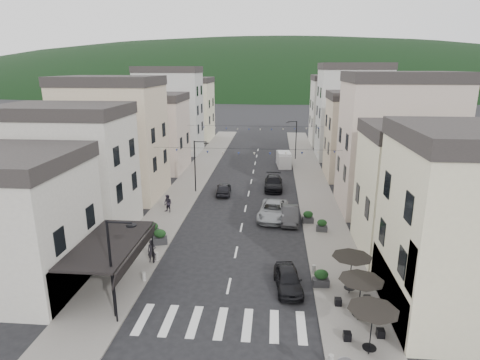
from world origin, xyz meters
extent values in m
plane|color=black|center=(0.00, 0.00, 0.00)|extent=(700.00, 700.00, 0.00)
cube|color=slate|center=(-7.50, 32.00, 0.06)|extent=(4.00, 76.00, 0.12)
cube|color=slate|center=(7.50, 32.00, 0.06)|extent=(4.00, 76.00, 0.12)
ellipsoid|color=black|center=(0.00, 300.00, 0.00)|extent=(640.00, 360.00, 70.00)
cube|color=black|center=(-7.50, 5.00, 3.20)|extent=(3.60, 7.50, 0.15)
cube|color=black|center=(-5.70, 5.00, 2.70)|extent=(0.34, 7.50, 0.99)
cylinder|color=black|center=(-5.80, 1.50, 1.60)|extent=(0.10, 0.10, 3.20)
cylinder|color=black|center=(-5.80, 8.50, 1.60)|extent=(0.10, 0.10, 3.20)
cube|color=#B3AEA4|center=(-14.50, 14.00, 5.00)|extent=(10.00, 7.00, 10.00)
cube|color=#262323|center=(-14.50, 14.00, 10.50)|extent=(10.20, 7.14, 1.00)
cube|color=#BEA88E|center=(-14.50, 24.00, 6.00)|extent=(10.00, 8.00, 12.00)
cube|color=#262323|center=(-14.50, 24.00, 12.50)|extent=(10.20, 8.16, 1.00)
cube|color=#BDA699|center=(-14.50, 36.00, 4.75)|extent=(10.00, 8.00, 9.50)
cube|color=#262323|center=(-14.50, 36.00, 10.00)|extent=(10.20, 8.16, 1.00)
cube|color=#B1B1AC|center=(-14.50, 48.00, 6.50)|extent=(10.00, 7.00, 13.00)
cube|color=#262323|center=(-14.50, 48.00, 13.50)|extent=(10.20, 7.14, 1.00)
cube|color=beige|center=(-14.50, 60.00, 5.50)|extent=(10.00, 9.00, 11.00)
cube|color=#262323|center=(-14.50, 60.00, 11.50)|extent=(10.20, 9.18, 1.00)
cube|color=beige|center=(14.50, 12.00, 4.50)|extent=(10.00, 7.00, 9.00)
cube|color=#262323|center=(14.50, 12.00, 9.50)|extent=(10.20, 7.14, 1.00)
cube|color=#BDA699|center=(14.50, 22.00, 6.25)|extent=(10.00, 8.00, 12.50)
cube|color=#262323|center=(14.50, 22.00, 13.00)|extent=(10.20, 8.16, 1.00)
cube|color=#BEA88E|center=(14.50, 34.00, 5.00)|extent=(10.00, 7.00, 10.00)
cube|color=#262323|center=(14.50, 34.00, 10.50)|extent=(10.20, 7.14, 1.00)
cube|color=#B1B1AC|center=(14.50, 46.00, 6.75)|extent=(10.00, 8.00, 13.50)
cube|color=#262323|center=(14.50, 46.00, 14.00)|extent=(10.20, 8.16, 1.00)
cube|color=#B3AEA4|center=(14.50, 58.00, 5.75)|extent=(10.00, 9.00, 11.50)
cube|color=#262323|center=(14.50, 58.00, 12.00)|extent=(10.20, 9.18, 1.00)
cylinder|color=black|center=(7.70, 0.00, 1.27)|extent=(0.06, 0.06, 2.30)
cone|color=black|center=(7.70, 0.00, 2.37)|extent=(2.50, 2.50, 0.55)
cylinder|color=black|center=(7.70, 0.00, 0.49)|extent=(0.70, 0.70, 0.04)
cylinder|color=black|center=(7.70, 2.80, 1.27)|extent=(0.06, 0.06, 2.30)
cone|color=black|center=(7.70, 2.80, 2.37)|extent=(2.50, 2.50, 0.55)
cylinder|color=black|center=(7.70, 2.80, 0.49)|extent=(0.70, 0.70, 0.04)
cylinder|color=black|center=(7.70, 5.60, 1.27)|extent=(0.06, 0.06, 2.30)
cone|color=black|center=(7.70, 5.60, 2.37)|extent=(2.50, 2.50, 0.55)
cylinder|color=black|center=(7.70, 5.60, 0.49)|extent=(0.70, 0.70, 0.04)
cylinder|color=black|center=(-6.10, 2.00, 3.00)|extent=(0.14, 0.14, 6.00)
cylinder|color=black|center=(-5.40, 2.00, 5.90)|extent=(1.40, 0.10, 0.10)
cylinder|color=black|center=(-4.75, 2.00, 5.75)|extent=(0.56, 0.56, 0.08)
cylinder|color=black|center=(-6.10, 26.00, 3.00)|extent=(0.14, 0.14, 6.00)
cylinder|color=black|center=(-5.40, 26.00, 5.90)|extent=(1.40, 0.10, 0.10)
cylinder|color=black|center=(-4.75, 26.00, 5.75)|extent=(0.56, 0.56, 0.08)
cylinder|color=black|center=(6.10, 44.00, 3.00)|extent=(0.14, 0.14, 6.00)
cylinder|color=black|center=(5.40, 44.00, 5.90)|extent=(1.40, 0.10, 0.10)
cylinder|color=black|center=(4.75, 44.00, 5.75)|extent=(0.56, 0.56, 0.08)
cylinder|color=gray|center=(-5.70, 6.00, 0.42)|extent=(0.26, 0.26, 0.60)
cylinder|color=gray|center=(-5.70, 9.00, 0.42)|extent=(0.26, 0.26, 0.60)
cylinder|color=gray|center=(5.70, 8.00, 0.42)|extent=(0.26, 0.26, 0.60)
cylinder|color=gray|center=(5.70, -1.00, 0.42)|extent=(0.26, 0.26, 0.60)
cylinder|color=black|center=(0.00, 22.00, 6.00)|extent=(19.00, 0.02, 0.02)
cone|color=beige|center=(-8.71, 22.00, 5.81)|extent=(0.28, 0.28, 0.24)
cone|color=navy|center=(-7.12, 22.00, 5.73)|extent=(0.28, 0.28, 0.24)
cone|color=beige|center=(-5.54, 22.00, 5.65)|extent=(0.28, 0.28, 0.24)
cone|color=navy|center=(-3.96, 22.00, 5.58)|extent=(0.28, 0.28, 0.24)
cone|color=beige|center=(-2.38, 22.00, 5.54)|extent=(0.28, 0.28, 0.24)
cone|color=navy|center=(-0.79, 22.00, 5.51)|extent=(0.28, 0.28, 0.24)
cone|color=beige|center=(0.79, 22.00, 5.51)|extent=(0.28, 0.28, 0.24)
cone|color=navy|center=(2.38, 22.00, 5.54)|extent=(0.28, 0.28, 0.24)
cone|color=beige|center=(3.96, 22.00, 5.58)|extent=(0.28, 0.28, 0.24)
cone|color=navy|center=(5.54, 22.00, 5.65)|extent=(0.28, 0.28, 0.24)
cone|color=beige|center=(7.12, 22.00, 5.73)|extent=(0.28, 0.28, 0.24)
cone|color=navy|center=(8.71, 22.00, 5.81)|extent=(0.28, 0.28, 0.24)
cylinder|color=black|center=(0.00, 38.00, 6.00)|extent=(19.00, 0.02, 0.02)
cone|color=beige|center=(-8.71, 38.00, 5.81)|extent=(0.28, 0.28, 0.24)
cone|color=navy|center=(-7.12, 38.00, 5.73)|extent=(0.28, 0.28, 0.24)
cone|color=beige|center=(-5.54, 38.00, 5.65)|extent=(0.28, 0.28, 0.24)
cone|color=navy|center=(-3.96, 38.00, 5.58)|extent=(0.28, 0.28, 0.24)
cone|color=beige|center=(-2.38, 38.00, 5.54)|extent=(0.28, 0.28, 0.24)
cone|color=navy|center=(-0.79, 38.00, 5.51)|extent=(0.28, 0.28, 0.24)
cone|color=beige|center=(0.79, 38.00, 5.51)|extent=(0.28, 0.28, 0.24)
cone|color=navy|center=(2.38, 38.00, 5.54)|extent=(0.28, 0.28, 0.24)
cone|color=beige|center=(3.96, 38.00, 5.58)|extent=(0.28, 0.28, 0.24)
cone|color=navy|center=(5.54, 38.00, 5.65)|extent=(0.28, 0.28, 0.24)
cone|color=beige|center=(7.12, 38.00, 5.73)|extent=(0.28, 0.28, 0.24)
cone|color=navy|center=(8.71, 38.00, 5.81)|extent=(0.28, 0.28, 0.24)
imported|color=black|center=(3.86, 6.00, 0.68)|extent=(2.06, 4.16, 1.36)
imported|color=#2E2E30|center=(4.38, 17.71, 0.71)|extent=(1.66, 4.38, 1.43)
imported|color=#95989D|center=(2.80, 18.56, 0.78)|extent=(3.18, 5.88, 1.57)
imported|color=black|center=(2.80, 28.06, 0.74)|extent=(2.10, 5.13, 1.49)
imported|color=black|center=(-2.80, 25.49, 0.67)|extent=(1.86, 4.05, 1.35)
cube|color=silver|center=(4.19, 39.64, 0.95)|extent=(2.18, 4.68, 1.89)
cube|color=silver|center=(4.24, 39.07, 1.94)|extent=(2.00, 3.17, 0.47)
cylinder|color=black|center=(3.58, 37.88, 0.33)|extent=(0.29, 0.68, 0.66)
cylinder|color=black|center=(5.09, 38.01, 0.33)|extent=(0.29, 0.68, 0.66)
cylinder|color=black|center=(3.29, 41.27, 0.33)|extent=(0.29, 0.68, 0.66)
cylinder|color=black|center=(4.80, 41.40, 0.33)|extent=(0.29, 0.68, 0.66)
imported|color=black|center=(-5.95, 8.66, 0.97)|extent=(0.66, 0.47, 1.70)
imported|color=black|center=(-7.48, 19.01, 1.01)|extent=(1.06, 0.96, 1.77)
cube|color=#28282A|center=(-6.22, 11.75, 0.40)|extent=(1.26, 0.92, 0.57)
ellipsoid|color=black|center=(-6.22, 11.75, 1.02)|extent=(0.99, 0.63, 0.72)
cube|color=#2B2B2D|center=(-7.27, 13.16, 0.41)|extent=(1.30, 1.02, 0.57)
ellipsoid|color=black|center=(-7.27, 13.16, 1.04)|extent=(1.01, 0.64, 0.73)
cube|color=#2D2D30|center=(6.00, 6.32, 0.38)|extent=(1.09, 0.66, 0.52)
ellipsoid|color=black|center=(6.00, 6.32, 0.96)|extent=(0.92, 0.59, 0.67)
cube|color=#2D2D30|center=(7.06, 15.52, 0.36)|extent=(1.00, 0.61, 0.48)
ellipsoid|color=black|center=(7.06, 15.52, 0.89)|extent=(0.85, 0.54, 0.62)
cube|color=#2D2D2F|center=(6.00, 17.40, 0.37)|extent=(1.07, 0.68, 0.50)
ellipsoid|color=black|center=(6.00, 17.40, 0.93)|extent=(0.89, 0.56, 0.64)
camera|label=1|loc=(2.75, -17.34, 13.91)|focal=30.00mm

